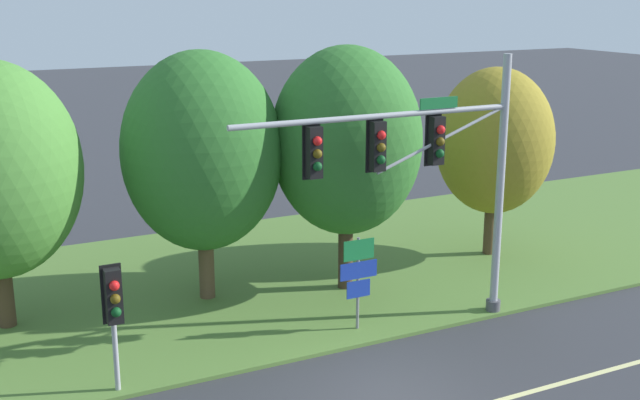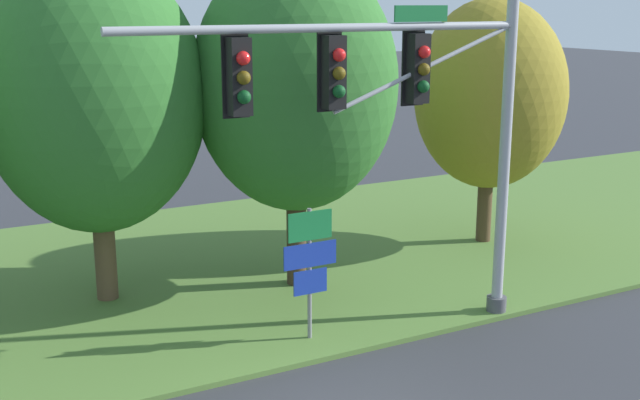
# 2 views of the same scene
# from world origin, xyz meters

# --- Properties ---
(ground_plane) EXTENTS (160.00, 160.00, 0.00)m
(ground_plane) POSITION_xyz_m (0.00, 0.00, 0.00)
(ground_plane) COLOR #333338
(grass_verge) EXTENTS (48.00, 11.50, 0.10)m
(grass_verge) POSITION_xyz_m (0.00, 8.25, 0.05)
(grass_verge) COLOR #517533
(grass_verge) RESTS_ON ground
(traffic_signal_mast) EXTENTS (7.82, 0.49, 7.04)m
(traffic_signal_mast) POSITION_xyz_m (2.73, 2.78, 4.51)
(traffic_signal_mast) COLOR #9EA0A5
(traffic_signal_mast) RESTS_ON grass_verge
(pedestrian_signal_near_kerb) EXTENTS (0.46, 0.55, 2.96)m
(pedestrian_signal_near_kerb) POSITION_xyz_m (-5.24, 2.67, 2.22)
(pedestrian_signal_near_kerb) COLOR #9EA0A5
(pedestrian_signal_near_kerb) RESTS_ON grass_verge
(route_sign_post) EXTENTS (1.07, 0.08, 2.50)m
(route_sign_post) POSITION_xyz_m (1.15, 3.36, 1.67)
(route_sign_post) COLOR slate
(route_sign_post) RESTS_ON grass_verge
(tree_left_of_mast) EXTENTS (4.46, 4.46, 7.08)m
(tree_left_of_mast) POSITION_xyz_m (-1.66, 7.26, 4.38)
(tree_left_of_mast) COLOR brown
(tree_left_of_mast) RESTS_ON grass_verge
(tree_behind_signpost) EXTENTS (4.34, 4.34, 7.16)m
(tree_behind_signpost) POSITION_xyz_m (2.29, 6.18, 4.53)
(tree_behind_signpost) COLOR #423021
(tree_behind_signpost) RESTS_ON grass_verge
(tree_mid_verge) EXTENTS (3.83, 3.83, 6.25)m
(tree_mid_verge) POSITION_xyz_m (8.10, 6.82, 3.94)
(tree_mid_verge) COLOR #4C3823
(tree_mid_verge) RESTS_ON grass_verge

